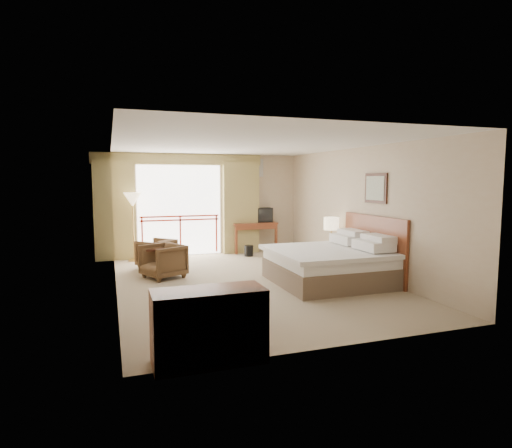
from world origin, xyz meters
name	(u,v)px	position (x,y,z in m)	size (l,w,h in m)	color
floor	(249,282)	(0.00, 0.00, 0.00)	(7.00, 7.00, 0.00)	gray
ceiling	(249,144)	(0.00, 0.00, 2.70)	(7.00, 7.00, 0.00)	white
wall_back	(209,204)	(0.00, 3.50, 1.35)	(5.00, 5.00, 0.00)	#C6AE8D
wall_front	(340,236)	(0.00, -3.50, 1.35)	(5.00, 5.00, 0.00)	#C6AE8D
wall_left	(114,218)	(-2.50, 0.00, 1.35)	(7.00, 7.00, 0.00)	#C6AE8D
wall_right	(360,211)	(2.50, 0.00, 1.35)	(7.00, 7.00, 0.00)	#C6AE8D
balcony_door	(180,211)	(-0.80, 3.48, 1.20)	(2.40, 2.40, 0.00)	white
balcony_railing	(180,225)	(-0.80, 3.46, 0.81)	(2.09, 0.03, 1.02)	#A7220E
curtain_left	(115,210)	(-2.45, 3.35, 1.25)	(1.00, 0.26, 2.50)	olive
curtain_right	(241,208)	(0.85, 3.35, 1.25)	(1.00, 0.26, 2.50)	olive
valance	(179,159)	(-0.80, 3.38, 2.55)	(4.40, 0.22, 0.28)	olive
hvac_vent	(255,168)	(1.30, 3.47, 2.35)	(0.50, 0.04, 0.50)	silver
bed	(331,264)	(1.50, -0.60, 0.38)	(2.13, 2.06, 0.97)	brown
headboard	(373,248)	(2.46, -0.60, 0.65)	(0.06, 2.10, 1.30)	brown
framed_art	(376,188)	(2.47, -0.60, 1.85)	(0.04, 0.72, 0.60)	black
nightstand	(332,257)	(2.20, 0.64, 0.27)	(0.38, 0.45, 0.54)	brown
table_lamp	(331,224)	(2.20, 0.69, 1.01)	(0.35, 0.35, 0.61)	tan
phone	(333,244)	(2.15, 0.49, 0.58)	(0.18, 0.14, 0.08)	black
desk	(253,229)	(1.24, 3.44, 0.64)	(1.27, 0.61, 0.83)	brown
tv	(263,215)	(1.54, 3.38, 1.03)	(0.45, 0.36, 0.41)	black
coffee_maker	(241,218)	(0.89, 3.39, 0.95)	(0.11, 0.11, 0.24)	black
cup	(247,221)	(1.04, 3.34, 0.87)	(0.06, 0.06, 0.09)	white
wastebasket	(249,251)	(0.88, 2.72, 0.14)	(0.23, 0.23, 0.29)	black
armchair_far	(157,267)	(-1.58, 2.04, 0.00)	(0.70, 0.72, 0.66)	#432E1B
armchair_near	(163,278)	(-1.56, 0.91, 0.00)	(0.74, 0.77, 0.70)	#432E1B
side_table	(152,256)	(-1.75, 1.33, 0.39)	(0.52, 0.52, 0.57)	black
book	(151,248)	(-1.75, 1.33, 0.57)	(0.16, 0.22, 0.02)	white
floor_lamp	(133,202)	(-2.03, 3.03, 1.46)	(0.43, 0.43, 1.70)	tan
dresser	(209,326)	(-1.58, -3.43, 0.41)	(1.24, 0.53, 0.83)	brown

